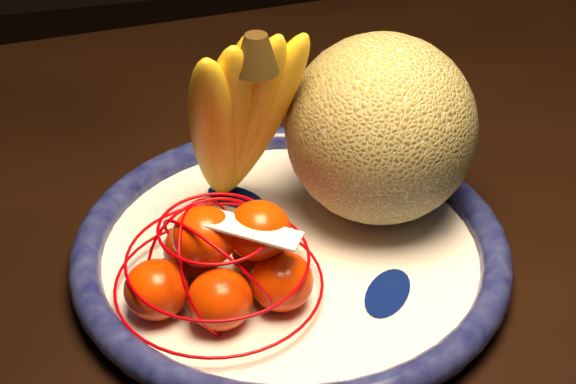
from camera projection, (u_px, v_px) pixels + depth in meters
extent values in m
cube|color=black|center=(273.00, 222.00, 0.85)|extent=(1.53, 1.00, 0.04)
cylinder|color=black|center=(573.00, 191.00, 1.53)|extent=(0.06, 0.06, 0.69)
cylinder|color=white|center=(291.00, 257.00, 0.77)|extent=(0.34, 0.34, 0.01)
torus|color=#04043A|center=(291.00, 247.00, 0.76)|extent=(0.38, 0.38, 0.03)
cylinder|color=white|center=(291.00, 261.00, 0.77)|extent=(0.17, 0.17, 0.01)
ellipsoid|color=#051253|center=(388.00, 293.00, 0.72)|extent=(0.13, 0.14, 0.00)
ellipsoid|color=#051253|center=(235.00, 197.00, 0.83)|extent=(0.12, 0.12, 0.00)
ellipsoid|color=#051253|center=(165.00, 270.00, 0.74)|extent=(0.12, 0.10, 0.00)
sphere|color=olive|center=(381.00, 129.00, 0.77)|extent=(0.17, 0.17, 0.17)
ellipsoid|color=yellow|center=(215.00, 124.00, 0.74)|extent=(0.07, 0.13, 0.20)
ellipsoid|color=yellow|center=(227.00, 119.00, 0.74)|extent=(0.04, 0.11, 0.20)
ellipsoid|color=yellow|center=(235.00, 114.00, 0.75)|extent=(0.07, 0.11, 0.21)
ellipsoid|color=yellow|center=(247.00, 114.00, 0.75)|extent=(0.09, 0.12, 0.20)
ellipsoid|color=yellow|center=(259.00, 112.00, 0.76)|extent=(0.12, 0.12, 0.20)
cone|color=black|center=(233.00, 15.00, 0.69)|extent=(0.04, 0.04, 0.03)
ellipsoid|color=#FF3C00|center=(156.00, 290.00, 0.69)|extent=(0.05, 0.05, 0.05)
ellipsoid|color=#FF3C00|center=(220.00, 299.00, 0.68)|extent=(0.05, 0.05, 0.05)
ellipsoid|color=#FF3C00|center=(282.00, 281.00, 0.69)|extent=(0.05, 0.05, 0.05)
ellipsoid|color=#FF3C00|center=(194.00, 249.00, 0.73)|extent=(0.05, 0.05, 0.05)
ellipsoid|color=#FF3C00|center=(262.00, 247.00, 0.73)|extent=(0.05, 0.05, 0.05)
ellipsoid|color=#FF3C00|center=(204.00, 236.00, 0.68)|extent=(0.05, 0.05, 0.05)
ellipsoid|color=#FF3C00|center=(259.00, 230.00, 0.69)|extent=(0.05, 0.05, 0.05)
torus|color=#BB0005|center=(219.00, 283.00, 0.71)|extent=(0.21, 0.21, 0.00)
torus|color=#BB0005|center=(218.00, 258.00, 0.70)|extent=(0.18, 0.18, 0.00)
torus|color=#BB0005|center=(216.00, 227.00, 0.68)|extent=(0.11, 0.11, 0.00)
torus|color=#BB0005|center=(218.00, 267.00, 0.70)|extent=(0.12, 0.06, 0.10)
torus|color=#BB0005|center=(218.00, 267.00, 0.70)|extent=(0.10, 0.12, 0.10)
torus|color=#BB0005|center=(218.00, 267.00, 0.70)|extent=(0.10, 0.12, 0.10)
cube|color=white|center=(254.00, 230.00, 0.67)|extent=(0.08, 0.06, 0.01)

